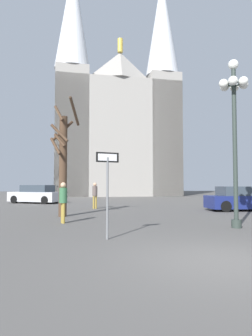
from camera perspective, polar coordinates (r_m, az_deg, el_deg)
The scene contains 9 objects.
ground_plane at distance 6.80m, azimuth 17.84°, elevation -16.49°, with size 120.00×120.00×0.00m, color #514F4C.
cathedral at distance 42.46m, azimuth -2.01°, elevation 8.61°, with size 17.25×12.52×31.54m.
one_way_arrow_sign at distance 8.75m, azimuth -3.55°, elevation -2.80°, with size 0.68×0.23×2.52m.
street_lamp at distance 11.99m, azimuth 19.88°, elevation 9.87°, with size 1.13×1.03×6.24m.
bare_tree at distance 15.15m, azimuth -11.88°, elevation 1.43°, with size 1.47×1.40×5.80m.
parked_car_near_silver at distance 26.04m, azimuth -16.76°, elevation -4.87°, with size 4.59×3.36×1.50m.
parked_car_far_navy at distance 19.34m, azimuth 21.14°, elevation -5.55°, with size 4.25×1.77×1.45m.
pedestrian_walking at distance 19.52m, azimuth -5.94°, elevation -4.72°, with size 0.32×0.32×1.68m.
pedestrian_standing at distance 12.56m, azimuth -11.85°, elevation -5.68°, with size 0.32×0.32×1.66m.
Camera 1 is at (-2.75, -6.01, 1.60)m, focal length 32.09 mm.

